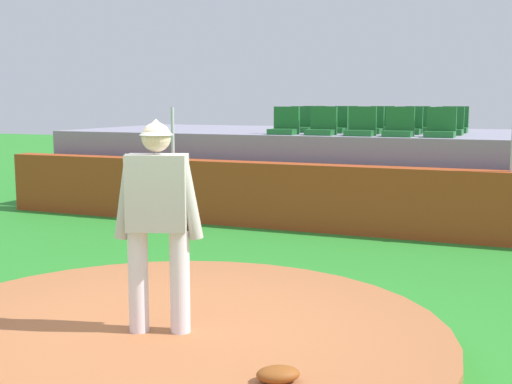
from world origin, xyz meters
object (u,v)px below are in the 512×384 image
stadium_chair_4 (441,128)px  stadium_chair_11 (345,123)px  stadium_chair_12 (382,124)px  stadium_chair_0 (285,126)px  stadium_chair_7 (370,125)px  stadium_chair_3 (399,127)px  stadium_chair_5 (301,124)px  stadium_chair_9 (449,126)px  stadium_chair_6 (334,125)px  fielding_glove (278,374)px  stadium_chair_2 (361,127)px  stadium_chair_8 (408,125)px  stadium_chair_13 (416,124)px  stadium_chair_14 (455,124)px  stadium_chair_1 (322,126)px  pitcher (158,210)px  stadium_chair_10 (313,123)px

stadium_chair_4 → stadium_chair_11: bearing=-39.9°
stadium_chair_4 → stadium_chair_12: bearing=-52.4°
stadium_chair_0 → stadium_chair_7: size_ratio=1.00×
stadium_chair_3 → stadium_chair_5: size_ratio=1.00×
stadium_chair_3 → stadium_chair_9: size_ratio=1.00×
stadium_chair_6 → stadium_chair_9: same height
stadium_chair_5 → fielding_glove: bearing=107.5°
stadium_chair_9 → stadium_chair_7: bearing=1.6°
stadium_chair_2 → stadium_chair_9: same height
stadium_chair_0 → stadium_chair_5: 0.93m
stadium_chair_4 → stadium_chair_8: 1.13m
stadium_chair_13 → stadium_chair_12: bearing=0.4°
stadium_chair_11 → stadium_chair_14: (2.14, 0.05, 0.00)m
stadium_chair_7 → stadium_chair_3: bearing=128.1°
stadium_chair_3 → stadium_chair_0: bearing=0.3°
stadium_chair_0 → stadium_chair_14: same height
stadium_chair_6 → stadium_chair_9: 2.12m
stadium_chair_13 → stadium_chair_14: same height
stadium_chair_3 → stadium_chair_11: same height
stadium_chair_7 → stadium_chair_13: size_ratio=1.00×
stadium_chair_1 → stadium_chair_7: same height
pitcher → stadium_chair_13: stadium_chair_13 is taller
stadium_chair_2 → stadium_chair_12: 1.78m
stadium_chair_5 → stadium_chair_7: same height
stadium_chair_4 → stadium_chair_3: bearing=3.1°
stadium_chair_4 → stadium_chair_9: bearing=-92.9°
stadium_chair_2 → stadium_chair_8: size_ratio=1.00×
stadium_chair_0 → stadium_chair_9: 2.95m
pitcher → stadium_chair_12: stadium_chair_12 is taller
stadium_chair_1 → stadium_chair_12: 1.92m
stadium_chair_1 → stadium_chair_14: (2.10, 1.83, 0.00)m
stadium_chair_4 → stadium_chair_5: bearing=-17.8°
pitcher → stadium_chair_5: (-1.37, 7.76, 0.43)m
stadium_chair_12 → fielding_glove: bearing=97.6°
stadium_chair_13 → stadium_chair_14: (0.72, 0.04, 0.00)m
stadium_chair_1 → stadium_chair_11: 1.78m
fielding_glove → stadium_chair_11: size_ratio=0.60×
pitcher → stadium_chair_6: 7.80m
stadium_chair_4 → stadium_chair_6: bearing=-22.9°
fielding_glove → stadium_chair_14: stadium_chair_14 is taller
stadium_chair_6 → stadium_chair_12: (0.73, 0.88, 0.00)m
stadium_chair_8 → stadium_chair_13: (0.01, 0.86, 0.00)m
stadium_chair_0 → stadium_chair_5: same height
stadium_chair_10 → stadium_chair_3: bearing=139.4°
stadium_chair_6 → stadium_chair_8: same height
stadium_chair_5 → stadium_chair_11: 1.09m
stadium_chair_2 → fielding_glove: bearing=99.3°
pitcher → stadium_chair_1: size_ratio=3.50×
stadium_chair_12 → pitcher: bearing=89.8°
stadium_chair_4 → stadium_chair_6: (-2.08, 0.88, 0.00)m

